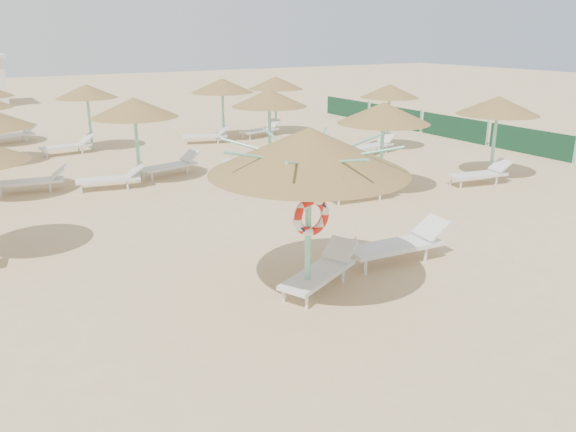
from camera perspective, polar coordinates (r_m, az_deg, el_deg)
ground at (r=10.68m, az=3.71°, el=-7.50°), size 120.00×120.00×0.00m
main_palapa at (r=9.55m, az=2.15°, el=6.60°), size 3.47×3.47×3.11m
lounger_main_a at (r=10.65m, az=3.44°, el=-5.52°), size 2.06×1.38×0.72m
lounger_main_b at (r=12.05m, az=11.37°, el=-2.74°), size 2.32×0.89×0.82m
palapa_field at (r=20.63m, az=-11.75°, el=11.39°), size 18.36×17.55×2.73m
windbreak_fence at (r=26.77m, az=16.52°, el=8.59°), size 0.08×19.84×1.10m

